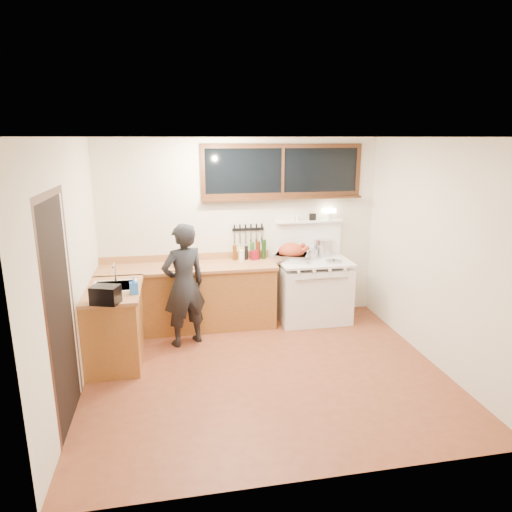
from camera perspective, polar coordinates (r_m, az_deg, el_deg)
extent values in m
cube|color=brown|center=(5.40, 1.18, -14.30)|extent=(4.00, 3.50, 0.02)
cube|color=beige|center=(6.61, -1.91, 3.21)|extent=(4.00, 0.05, 2.60)
cube|color=beige|center=(3.28, 7.73, -8.79)|extent=(4.00, 0.05, 2.60)
cube|color=beige|center=(4.92, -22.50, -1.86)|extent=(0.05, 3.50, 2.60)
cube|color=beige|center=(5.67, 21.72, 0.28)|extent=(0.05, 3.50, 2.60)
cube|color=white|center=(4.73, 1.36, 14.90)|extent=(4.00, 3.50, 0.05)
cube|color=brown|center=(6.46, -8.47, -5.23)|extent=(2.40, 0.60, 0.86)
cube|color=#A46D41|center=(6.31, -8.61, -1.41)|extent=(2.44, 0.64, 0.04)
cube|color=#A46D41|center=(6.58, -8.74, -0.14)|extent=(2.40, 0.03, 0.10)
sphere|color=#B78C38|center=(6.16, -17.80, -4.12)|extent=(0.03, 0.03, 0.03)
sphere|color=#B78C38|center=(6.11, -13.14, -3.94)|extent=(0.03, 0.03, 0.03)
sphere|color=#B78C38|center=(6.10, -8.45, -3.72)|extent=(0.03, 0.03, 0.03)
sphere|color=#B78C38|center=(6.14, -3.77, -3.49)|extent=(0.03, 0.03, 0.03)
sphere|color=#B78C38|center=(6.21, 0.36, -3.26)|extent=(0.03, 0.03, 0.03)
cube|color=brown|center=(5.73, -17.23, -8.37)|extent=(0.60, 1.05, 0.86)
cube|color=#A46D41|center=(5.57, -17.47, -4.09)|extent=(0.64, 1.09, 0.04)
cube|color=white|center=(5.65, -17.25, -4.23)|extent=(0.45, 0.40, 0.14)
cube|color=white|center=(5.63, -17.30, -3.60)|extent=(0.50, 0.45, 0.01)
cylinder|color=silver|center=(5.77, -17.20, -1.97)|extent=(0.02, 0.02, 0.24)
cylinder|color=silver|center=(5.67, -17.36, -1.13)|extent=(0.02, 0.18, 0.02)
cube|color=white|center=(6.71, 7.14, -4.59)|extent=(1.00, 0.70, 0.82)
cube|color=white|center=(6.57, 7.27, -0.68)|extent=(1.02, 0.72, 0.03)
cube|color=white|center=(6.37, 8.09, -4.62)|extent=(0.88, 0.02, 0.46)
cylinder|color=silver|center=(6.28, 8.26, -2.82)|extent=(0.75, 0.02, 0.02)
cylinder|color=white|center=(6.16, 5.35, -2.00)|extent=(0.04, 0.03, 0.04)
cylinder|color=white|center=(6.22, 7.30, -1.89)|extent=(0.04, 0.03, 0.04)
cylinder|color=white|center=(6.29, 9.21, -1.77)|extent=(0.04, 0.03, 0.04)
cylinder|color=white|center=(6.37, 11.08, -1.66)|extent=(0.04, 0.03, 0.04)
cube|color=white|center=(6.81, 6.52, 2.17)|extent=(1.00, 0.05, 0.50)
cube|color=white|center=(6.73, 6.66, 4.32)|extent=(1.00, 0.12, 0.03)
cylinder|color=white|center=(6.81, 9.10, 4.93)|extent=(0.10, 0.10, 0.10)
cube|color=#FFE5B2|center=(6.80, 9.12, 5.61)|extent=(0.18, 0.09, 0.06)
cube|color=black|center=(6.73, 7.08, 4.88)|extent=(0.09, 0.05, 0.10)
cylinder|color=white|center=(6.67, 5.19, 4.79)|extent=(0.04, 0.04, 0.09)
cylinder|color=white|center=(6.65, 4.69, 4.78)|extent=(0.04, 0.04, 0.09)
cube|color=black|center=(6.57, 3.35, 10.61)|extent=(2.20, 0.01, 0.62)
cube|color=black|center=(6.55, 3.40, 13.58)|extent=(2.32, 0.04, 0.06)
cube|color=black|center=(6.60, 3.31, 7.67)|extent=(2.32, 0.04, 0.06)
cube|color=black|center=(6.39, -6.69, 10.43)|extent=(0.06, 0.04, 0.62)
cube|color=black|center=(6.93, 12.62, 10.49)|extent=(0.06, 0.04, 0.62)
cube|color=black|center=(6.57, 3.36, 10.61)|extent=(0.04, 0.04, 0.62)
cube|color=black|center=(6.56, 3.41, 7.23)|extent=(2.32, 0.13, 0.03)
cube|color=black|center=(4.48, -23.15, -6.87)|extent=(0.01, 0.86, 2.10)
cube|color=black|center=(4.04, -24.52, -9.32)|extent=(0.01, 0.07, 2.10)
cube|color=black|center=(4.92, -21.95, -4.85)|extent=(0.01, 0.07, 2.10)
cube|color=black|center=(4.23, -24.55, 7.00)|extent=(0.01, 1.04, 0.07)
cube|color=black|center=(6.58, -1.00, 3.35)|extent=(0.46, 0.02, 0.04)
cube|color=silver|center=(6.56, -2.70, 2.32)|extent=(0.02, 0.00, 0.18)
cube|color=black|center=(6.53, -2.71, 3.52)|extent=(0.02, 0.02, 0.10)
cube|color=silver|center=(6.57, -2.01, 2.35)|extent=(0.02, 0.00, 0.18)
cube|color=black|center=(6.54, -2.02, 3.55)|extent=(0.02, 0.02, 0.10)
cube|color=silver|center=(6.58, -1.32, 2.37)|extent=(0.02, 0.00, 0.18)
cube|color=black|center=(6.56, -1.33, 3.57)|extent=(0.02, 0.02, 0.10)
cube|color=silver|center=(6.60, -0.63, 2.40)|extent=(0.03, 0.00, 0.18)
cube|color=black|center=(6.57, -0.64, 3.60)|extent=(0.02, 0.02, 0.10)
cube|color=silver|center=(6.61, 0.05, 2.43)|extent=(0.03, 0.00, 0.18)
cube|color=black|center=(6.58, 0.05, 3.62)|extent=(0.02, 0.02, 0.10)
cube|color=silver|center=(6.63, 0.73, 2.46)|extent=(0.03, 0.00, 0.18)
cube|color=black|center=(6.60, 0.73, 3.64)|extent=(0.02, 0.02, 0.10)
imported|color=black|center=(5.84, -8.99, -3.63)|extent=(0.68, 0.58, 1.59)
imported|color=blue|center=(5.28, -15.05, -3.54)|extent=(0.10, 0.11, 0.20)
cube|color=black|center=(5.06, -18.30, -4.63)|extent=(0.33, 0.28, 0.19)
cube|color=#A46D41|center=(6.24, -9.26, -1.33)|extent=(0.50, 0.42, 0.02)
ellipsoid|color=#A13B1D|center=(6.22, -9.29, -0.75)|extent=(0.27, 0.22, 0.14)
sphere|color=#A13B1D|center=(6.27, -8.30, -0.36)|extent=(0.06, 0.06, 0.06)
sphere|color=#A13B1D|center=(6.17, -8.25, -0.62)|extent=(0.06, 0.06, 0.06)
cube|color=silver|center=(6.51, 4.43, -0.16)|extent=(0.58, 0.52, 0.10)
cube|color=#3F3F42|center=(6.50, 4.43, 0.14)|extent=(0.51, 0.45, 0.03)
torus|color=silver|center=(6.44, 2.28, 0.17)|extent=(0.05, 0.09, 0.10)
torus|color=silver|center=(6.57, 6.55, 0.37)|extent=(0.05, 0.09, 0.10)
ellipsoid|color=#A13B1D|center=(6.49, 4.44, 0.61)|extent=(0.45, 0.41, 0.24)
cylinder|color=#A13B1D|center=(6.43, 5.75, 0.64)|extent=(0.14, 0.11, 0.10)
sphere|color=#A13B1D|center=(6.44, 6.35, 0.97)|extent=(0.07, 0.07, 0.07)
cylinder|color=#A13B1D|center=(6.60, 5.31, 1.01)|extent=(0.14, 0.11, 0.10)
sphere|color=#A13B1D|center=(6.61, 5.90, 1.33)|extent=(0.07, 0.07, 0.07)
cylinder|color=silver|center=(6.85, 8.34, 1.12)|extent=(0.35, 0.35, 0.25)
cylinder|color=silver|center=(6.67, 7.00, 0.26)|extent=(0.18, 0.18, 0.13)
cylinder|color=black|center=(6.77, 6.66, 0.94)|extent=(0.03, 0.17, 0.02)
cylinder|color=silver|center=(6.53, 9.70, -0.63)|extent=(0.28, 0.28, 0.02)
sphere|color=black|center=(6.52, 9.71, -0.48)|extent=(0.03, 0.03, 0.03)
cube|color=maroon|center=(6.54, -0.20, 0.13)|extent=(0.11, 0.10, 0.14)
cylinder|color=white|center=(6.49, -1.80, 0.09)|extent=(0.10, 0.10, 0.15)
cylinder|color=black|center=(6.52, -2.68, 0.43)|extent=(0.06, 0.06, 0.22)
cylinder|color=black|center=(6.53, -2.00, 0.29)|extent=(0.06, 0.06, 0.18)
cylinder|color=black|center=(6.54, -1.21, 0.41)|extent=(0.05, 0.05, 0.20)
cylinder|color=black|center=(6.55, -0.50, 0.65)|extent=(0.06, 0.06, 0.25)
cylinder|color=black|center=(6.56, 0.23, 0.73)|extent=(0.07, 0.07, 0.26)
cylinder|color=black|center=(6.58, 0.99, 0.85)|extent=(0.06, 0.06, 0.28)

